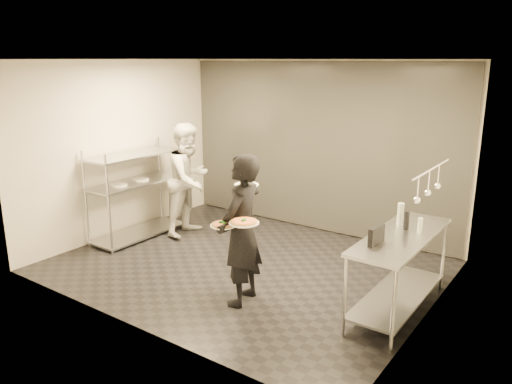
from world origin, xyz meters
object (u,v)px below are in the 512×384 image
Objects in this scene: pos_monitor at (376,235)px; pizza_plate_far at (244,222)px; bottle_clear at (420,225)px; salad_plate at (247,183)px; pass_rack at (137,190)px; waiter at (242,230)px; bottle_green at (400,214)px; bottle_dark at (406,220)px; prep_counter at (400,259)px; pizza_plate_near at (223,225)px; chef at (189,180)px.

pizza_plate_far is at bearing -147.82° from pos_monitor.
salad_plate is at bearing -156.94° from bottle_clear.
waiter is at bearing -17.28° from pass_rack.
pizza_plate_far is (0.20, -0.22, 0.20)m from waiter.
pass_rack is 4.48m from bottle_clear.
pizza_plate_far is 1.86m from bottle_green.
bottle_clear is at bearing -8.35° from bottle_dark.
pizza_plate_far is at bearing -19.98° from pass_rack.
pos_monitor is at bearing -5.98° from pass_rack.
prep_counter is 2.02m from pizza_plate_near.
waiter is 6.59× the size of pos_monitor.
waiter reaches higher than pass_rack.
chef is 5.47× the size of pizza_plate_far.
chef is 2.41m from salad_plate.
pizza_plate_near is (-0.08, -0.24, 0.12)m from waiter.
pass_rack reaches higher than pizza_plate_near.
bottle_dark reaches higher than pizza_plate_near.
bottle_clear is at bearing -26.36° from bottle_green.
waiter is at bearing 132.23° from pizza_plate_far.
pizza_plate_far reaches higher than bottle_clear.
prep_counter is 1.95m from salad_plate.
salad_plate is at bearing 93.89° from pizza_plate_near.
pizza_plate_near is 1.07× the size of pos_monitor.
chef is at bearing 174.01° from bottle_dark.
bottle_green reaches higher than pizza_plate_near.
bottle_clear is at bearing -101.67° from chef.
bottle_dark is at bearing 113.54° from waiter.
waiter reaches higher than bottle_dark.
bottle_clear is (1.80, 1.27, -0.01)m from pizza_plate_near.
pass_rack is 0.85m from chef.
waiter reaches higher than pizza_plate_near.
pass_rack is at bearing -118.01° from waiter.
prep_counter is 6.20× the size of salad_plate.
salad_plate is 1.09× the size of bottle_green.
pass_rack is 4.24m from pos_monitor.
pizza_plate_near is at bearing -29.51° from waiter.
prep_counter is at bearing -83.07° from bottle_dark.
waiter is at bearing -129.46° from chef.
chef reaches higher than pizza_plate_near.
chef is 3.73m from bottle_dark.
pizza_plate_near is at bearing -86.11° from salad_plate.
pass_rack is at bearing -179.97° from prep_counter.
bottle_dark is (1.67, 0.80, -0.36)m from salad_plate.
pass_rack reaches higher than salad_plate.
pizza_plate_far reaches higher than pizza_plate_near.
pass_rack reaches higher than bottle_green.
prep_counter is 5.39× the size of pizza_plate_far.
salad_plate reaches higher than bottle_green.
waiter reaches higher than pizza_plate_far.
bottle_clear reaches higher than pizza_plate_near.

